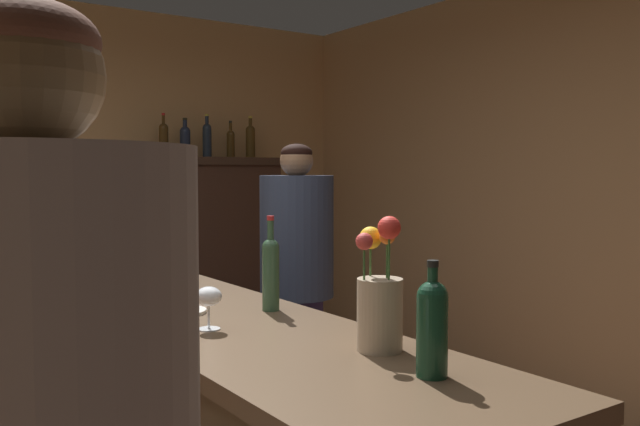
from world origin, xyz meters
The scene contains 16 objects.
wall_right centered at (2.98, 0.00, 1.35)m, with size 0.12×5.90×2.71m, color tan.
display_cabinet centered at (1.66, 2.64, 0.83)m, with size 1.17×0.44×1.59m.
wine_bottle_riesling centered at (0.50, 0.70, 1.12)m, with size 0.06×0.06×0.32m.
wine_bottle_malbec centered at (0.59, -0.13, 1.13)m, with size 0.06×0.06×0.34m.
wine_bottle_pinot centered at (0.52, -1.02, 1.11)m, with size 0.08×0.08×0.28m.
wine_glass_front centered at (0.38, 1.04, 1.10)m, with size 0.07×0.07×0.16m.
wine_glass_mid centered at (0.50, 0.56, 1.09)m, with size 0.08×0.08×0.14m.
wine_glass_rear centered at (0.29, -0.28, 1.08)m, with size 0.08×0.08×0.14m.
flower_arrangement centered at (0.57, -0.77, 1.13)m, with size 0.14×0.15×0.37m.
cheese_plate centered at (0.31, 0.01, 0.99)m, with size 0.19×0.19×0.01m, color white.
display_bottle_left centered at (1.30, 2.64, 1.73)m, with size 0.07×0.07×0.32m.
display_bottle_midleft centered at (1.47, 2.64, 1.72)m, with size 0.08×0.08×0.30m.
display_bottle_center centered at (1.65, 2.64, 1.74)m, with size 0.07×0.07×0.33m.
display_bottle_midright centered at (1.85, 2.64, 1.71)m, with size 0.06×0.06×0.29m.
display_bottle_right centered at (2.03, 2.64, 1.74)m, with size 0.07×0.07×0.34m.
bartender centered at (1.26, 0.74, 0.88)m, with size 0.38×0.38×1.62m.
Camera 1 is at (-0.60, -2.18, 1.48)m, focal length 37.81 mm.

